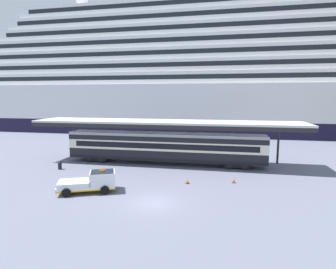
{
  "coord_description": "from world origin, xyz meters",
  "views": [
    {
      "loc": [
        5.3,
        -20.75,
        8.85
      ],
      "look_at": [
        -0.54,
        9.15,
        4.5
      ],
      "focal_mm": 28.61,
      "sensor_mm": 36.0,
      "label": 1
    }
  ],
  "objects_px": {
    "service_truck": "(92,181)",
    "quay_bollard": "(60,165)",
    "cruise_ship": "(261,78)",
    "traffic_cone_near": "(187,181)",
    "train_carriage": "(164,147)",
    "traffic_cone_mid": "(234,180)"
  },
  "relations": [
    {
      "from": "traffic_cone_near",
      "to": "quay_bollard",
      "type": "distance_m",
      "value": 16.17
    },
    {
      "from": "train_carriage",
      "to": "quay_bollard",
      "type": "height_order",
      "value": "train_carriage"
    },
    {
      "from": "traffic_cone_near",
      "to": "traffic_cone_mid",
      "type": "bearing_deg",
      "value": 13.75
    },
    {
      "from": "traffic_cone_near",
      "to": "quay_bollard",
      "type": "relative_size",
      "value": 0.65
    },
    {
      "from": "train_carriage",
      "to": "cruise_ship",
      "type": "bearing_deg",
      "value": 65.73
    },
    {
      "from": "cruise_ship",
      "to": "traffic_cone_mid",
      "type": "height_order",
      "value": "cruise_ship"
    },
    {
      "from": "cruise_ship",
      "to": "traffic_cone_mid",
      "type": "relative_size",
      "value": 258.66
    },
    {
      "from": "service_truck",
      "to": "traffic_cone_mid",
      "type": "bearing_deg",
      "value": 21.45
    },
    {
      "from": "service_truck",
      "to": "cruise_ship",
      "type": "bearing_deg",
      "value": 66.42
    },
    {
      "from": "traffic_cone_near",
      "to": "cruise_ship",
      "type": "bearing_deg",
      "value": 73.9
    },
    {
      "from": "service_truck",
      "to": "train_carriage",
      "type": "bearing_deg",
      "value": 68.77
    },
    {
      "from": "train_carriage",
      "to": "service_truck",
      "type": "relative_size",
      "value": 4.62
    },
    {
      "from": "traffic_cone_mid",
      "to": "quay_bollard",
      "type": "distance_m",
      "value": 20.7
    },
    {
      "from": "train_carriage",
      "to": "traffic_cone_mid",
      "type": "height_order",
      "value": "train_carriage"
    },
    {
      "from": "service_truck",
      "to": "quay_bollard",
      "type": "xyz_separation_m",
      "value": [
        -7.55,
        6.42,
        -0.47
      ]
    },
    {
      "from": "traffic_cone_near",
      "to": "quay_bollard",
      "type": "xyz_separation_m",
      "value": [
        -15.99,
        2.42,
        0.21
      ]
    },
    {
      "from": "train_carriage",
      "to": "service_truck",
      "type": "height_order",
      "value": "train_carriage"
    },
    {
      "from": "service_truck",
      "to": "traffic_cone_mid",
      "type": "distance_m",
      "value": 14.1
    },
    {
      "from": "cruise_ship",
      "to": "service_truck",
      "type": "bearing_deg",
      "value": -113.58
    },
    {
      "from": "train_carriage",
      "to": "traffic_cone_mid",
      "type": "xyz_separation_m",
      "value": [
        8.64,
        -6.36,
        -1.99
      ]
    },
    {
      "from": "traffic_cone_near",
      "to": "service_truck",
      "type": "bearing_deg",
      "value": -154.59
    },
    {
      "from": "train_carriage",
      "to": "traffic_cone_mid",
      "type": "bearing_deg",
      "value": -36.36
    }
  ]
}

